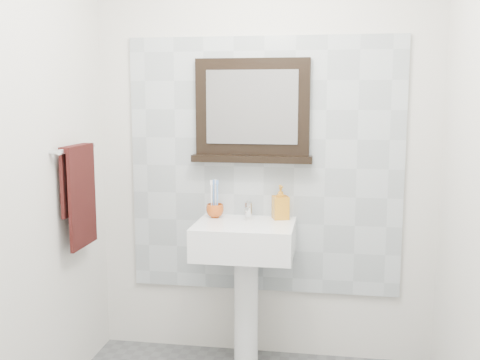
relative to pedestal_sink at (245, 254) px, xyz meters
name	(u,v)px	position (x,y,z in m)	size (l,w,h in m)	color
back_wall	(264,150)	(0.08, 0.23, 0.57)	(2.00, 0.01, 2.50)	silver
front_wall	(137,251)	(0.08, -1.97, 0.57)	(2.00, 0.01, 2.50)	silver
splashback	(264,167)	(0.08, 0.21, 0.47)	(1.60, 0.02, 1.50)	#A4ADB1
pedestal_sink	(245,254)	(0.00, 0.00, 0.00)	(0.55, 0.44, 0.96)	white
toothbrush_cup	(215,211)	(-0.19, 0.11, 0.22)	(0.10, 0.10, 0.08)	#B34915
toothbrushes	(214,197)	(-0.20, 0.11, 0.31)	(0.05, 0.04, 0.21)	white
soap_dispenser	(281,202)	(0.19, 0.13, 0.28)	(0.09, 0.09, 0.20)	#BC5A16
framed_mirror	(252,113)	(0.01, 0.19, 0.79)	(0.70, 0.11, 0.59)	black
towel_bar	(76,149)	(-0.87, -0.25, 0.61)	(0.07, 0.40, 0.03)	silver
hand_towel	(79,188)	(-0.86, -0.25, 0.40)	(0.06, 0.30, 0.55)	black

